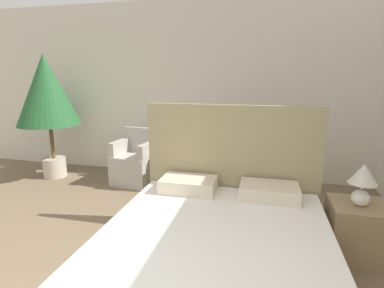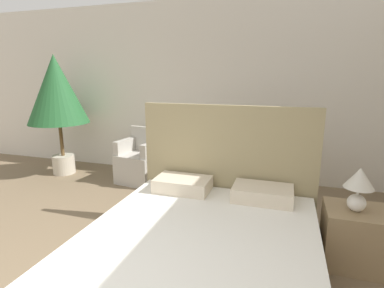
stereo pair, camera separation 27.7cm
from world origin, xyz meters
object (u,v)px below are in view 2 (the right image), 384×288
at_px(armchair_near_window_right, 199,169).
at_px(potted_palm, 57,92).
at_px(nightstand, 354,237).
at_px(bed, 203,251).
at_px(table_lamp, 359,184).
at_px(side_table, 168,170).
at_px(armchair_near_window_left, 140,163).

relative_size(armchair_near_window_right, potted_palm, 0.43).
height_order(potted_palm, nightstand, potted_palm).
bearing_deg(bed, table_lamp, 28.10).
distance_m(bed, armchair_near_window_right, 2.17).
xyz_separation_m(nightstand, side_table, (-2.40, 1.38, -0.02)).
xyz_separation_m(armchair_near_window_left, table_lamp, (2.87, -1.41, 0.48)).
relative_size(bed, side_table, 4.14).
bearing_deg(table_lamp, armchair_near_window_left, 153.79).
bearing_deg(armchair_near_window_left, potted_palm, -171.25).
relative_size(bed, nightstand, 3.88).
bearing_deg(armchair_near_window_right, nightstand, -36.09).
distance_m(armchair_near_window_left, potted_palm, 1.86).
height_order(potted_palm, table_lamp, potted_palm).
distance_m(table_lamp, side_table, 2.81).
xyz_separation_m(bed, nightstand, (1.25, 0.68, -0.03)).
relative_size(bed, potted_palm, 1.02).
distance_m(potted_palm, side_table, 2.31).
bearing_deg(side_table, armchair_near_window_right, 1.17).
height_order(armchair_near_window_right, potted_palm, potted_palm).
bearing_deg(armchair_near_window_left, bed, -43.89).
bearing_deg(armchair_near_window_right, potted_palm, -179.13).
bearing_deg(bed, nightstand, 28.64).
height_order(armchair_near_window_right, table_lamp, table_lamp).
relative_size(nightstand, side_table, 1.07).
height_order(armchair_near_window_right, nightstand, armchair_near_window_right).
xyz_separation_m(bed, side_table, (-1.15, 2.06, -0.05)).
relative_size(bed, armchair_near_window_right, 2.39).
xyz_separation_m(armchair_near_window_right, table_lamp, (1.86, -1.42, 0.48)).
distance_m(bed, table_lamp, 1.47).
xyz_separation_m(potted_palm, side_table, (1.99, 0.02, -1.17)).
height_order(armchair_near_window_left, side_table, armchair_near_window_left).
distance_m(bed, nightstand, 1.43).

